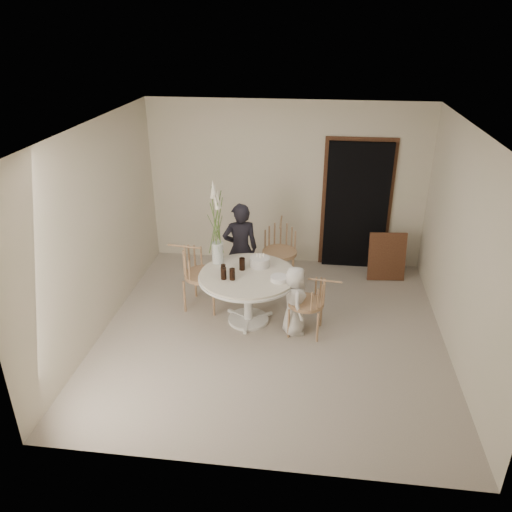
# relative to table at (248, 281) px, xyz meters

# --- Properties ---
(ground) EXTENTS (4.50, 4.50, 0.00)m
(ground) POSITION_rel_table_xyz_m (0.35, -0.25, -0.62)
(ground) COLOR #B9AD9E
(ground) RESTS_ON ground
(room_shell) EXTENTS (4.50, 4.50, 4.50)m
(room_shell) POSITION_rel_table_xyz_m (0.35, -0.25, 1.00)
(room_shell) COLOR silver
(room_shell) RESTS_ON ground
(doorway) EXTENTS (1.00, 0.10, 2.10)m
(doorway) POSITION_rel_table_xyz_m (1.50, 1.94, 0.43)
(doorway) COLOR black
(doorway) RESTS_ON ground
(door_trim) EXTENTS (1.12, 0.03, 2.22)m
(door_trim) POSITION_rel_table_xyz_m (1.50, 1.98, 0.49)
(door_trim) COLOR brown
(door_trim) RESTS_ON ground
(table) EXTENTS (1.33, 1.33, 0.73)m
(table) POSITION_rel_table_xyz_m (0.00, 0.00, 0.00)
(table) COLOR white
(table) RESTS_ON ground
(picture_frame) EXTENTS (0.60, 0.22, 0.77)m
(picture_frame) POSITION_rel_table_xyz_m (2.01, 1.51, -0.23)
(picture_frame) COLOR brown
(picture_frame) RESTS_ON ground
(chair_far) EXTENTS (0.54, 0.58, 0.94)m
(chair_far) POSITION_rel_table_xyz_m (0.32, 1.33, -0.01)
(chair_far) COLOR tan
(chair_far) RESTS_ON ground
(chair_right) EXTENTS (0.53, 0.49, 0.82)m
(chair_right) POSITION_rel_table_xyz_m (0.90, -0.19, -0.08)
(chair_right) COLOR tan
(chair_right) RESTS_ON ground
(chair_left) EXTENTS (0.61, 0.57, 0.94)m
(chair_left) POSITION_rel_table_xyz_m (-0.82, 0.33, -0.01)
(chair_left) COLOR tan
(chair_left) RESTS_ON ground
(girl) EXTENTS (0.60, 0.48, 1.43)m
(girl) POSITION_rel_table_xyz_m (-0.22, 0.78, 0.10)
(girl) COLOR black
(girl) RESTS_ON ground
(boy) EXTENTS (0.41, 0.53, 0.96)m
(boy) POSITION_rel_table_xyz_m (0.64, -0.19, -0.14)
(boy) COLOR silver
(boy) RESTS_ON ground
(birthday_cake) EXTENTS (0.27, 0.27, 0.18)m
(birthday_cake) POSITION_rel_table_xyz_m (0.13, 0.25, 0.18)
(birthday_cake) COLOR white
(birthday_cake) RESTS_ON table
(cola_tumbler_a) EXTENTS (0.10, 0.10, 0.16)m
(cola_tumbler_a) POSITION_rel_table_xyz_m (-0.30, -0.18, 0.19)
(cola_tumbler_a) COLOR black
(cola_tumbler_a) RESTS_ON table
(cola_tumbler_b) EXTENTS (0.09, 0.09, 0.16)m
(cola_tumbler_b) POSITION_rel_table_xyz_m (-0.18, -0.18, 0.19)
(cola_tumbler_b) COLOR black
(cola_tumbler_b) RESTS_ON table
(cola_tumbler_c) EXTENTS (0.08, 0.08, 0.14)m
(cola_tumbler_c) POSITION_rel_table_xyz_m (-0.32, -0.04, 0.18)
(cola_tumbler_c) COLOR black
(cola_tumbler_c) RESTS_ON table
(cola_tumbler_d) EXTENTS (0.08, 0.08, 0.17)m
(cola_tumbler_d) POSITION_rel_table_xyz_m (-0.10, 0.12, 0.20)
(cola_tumbler_d) COLOR black
(cola_tumbler_d) RESTS_ON table
(plate_stack) EXTENTS (0.28, 0.28, 0.06)m
(plate_stack) POSITION_rel_table_xyz_m (0.43, -0.13, 0.14)
(plate_stack) COLOR white
(plate_stack) RESTS_ON table
(flower_vase) EXTENTS (0.16, 0.16, 1.19)m
(flower_vase) POSITION_rel_table_xyz_m (-0.46, 0.30, 0.61)
(flower_vase) COLOR silver
(flower_vase) RESTS_ON table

